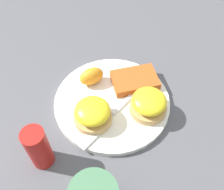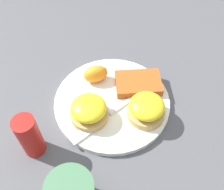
# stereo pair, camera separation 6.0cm
# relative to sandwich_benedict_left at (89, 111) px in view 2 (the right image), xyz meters

# --- Properties ---
(ground_plane) EXTENTS (1.10, 1.10, 0.00)m
(ground_plane) POSITION_rel_sandwich_benedict_left_xyz_m (0.04, 0.06, -0.04)
(ground_plane) COLOR #4C4C51
(plate) EXTENTS (0.27, 0.27, 0.01)m
(plate) POSITION_rel_sandwich_benedict_left_xyz_m (0.04, 0.06, -0.03)
(plate) COLOR silver
(plate) RESTS_ON ground_plane
(sandwich_benedict_left) EXTENTS (0.08, 0.08, 0.05)m
(sandwich_benedict_left) POSITION_rel_sandwich_benedict_left_xyz_m (0.00, 0.00, 0.00)
(sandwich_benedict_left) COLOR tan
(sandwich_benedict_left) RESTS_ON plate
(sandwich_benedict_right) EXTENTS (0.08, 0.08, 0.05)m
(sandwich_benedict_right) POSITION_rel_sandwich_benedict_left_xyz_m (0.12, 0.03, 0.00)
(sandwich_benedict_right) COLOR tan
(sandwich_benedict_right) RESTS_ON plate
(hashbrown_patty) EXTENTS (0.13, 0.10, 0.02)m
(hashbrown_patty) POSITION_rel_sandwich_benedict_left_xyz_m (0.09, 0.11, -0.01)
(hashbrown_patty) COLOR #AC4F1D
(hashbrown_patty) RESTS_ON plate
(orange_wedge) EXTENTS (0.07, 0.06, 0.04)m
(orange_wedge) POSITION_rel_sandwich_benedict_left_xyz_m (-0.02, 0.11, -0.00)
(orange_wedge) COLOR orange
(orange_wedge) RESTS_ON plate
(fork) EXTENTS (0.15, 0.19, 0.00)m
(fork) POSITION_rel_sandwich_benedict_left_xyz_m (0.04, 0.01, -0.02)
(fork) COLOR silver
(fork) RESTS_ON plate
(condiment_bottle) EXTENTS (0.04, 0.04, 0.11)m
(condiment_bottle) POSITION_rel_sandwich_benedict_left_xyz_m (-0.09, -0.09, 0.01)
(condiment_bottle) COLOR #B21914
(condiment_bottle) RESTS_ON ground_plane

